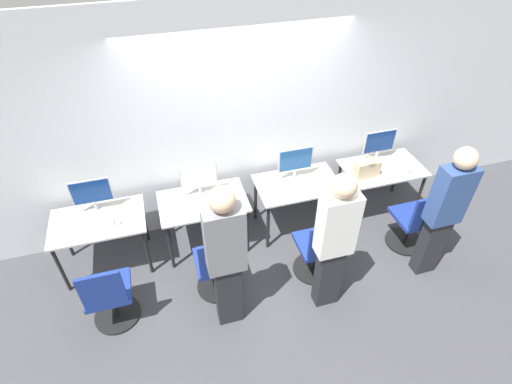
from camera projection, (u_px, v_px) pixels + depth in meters
The scene contains 27 objects.
ground_plane at pixel (259, 251), 4.98m from camera, with size 20.00×20.00×0.00m, color #3D3D42.
wall_back at pixel (241, 123), 4.64m from camera, with size 12.00×0.05×2.80m.
desk_far_left at pixel (99, 226), 4.43m from camera, with size 1.02×0.64×0.71m.
monitor_far_left at pixel (92, 195), 4.36m from camera, with size 0.43×0.19×0.42m.
keyboard_far_left at pixel (97, 224), 4.32m from camera, with size 0.36×0.14×0.02m.
mouse_far_left at pixel (119, 221), 4.35m from camera, with size 0.06×0.09×0.03m.
office_chair_far_left at pixel (110, 298), 3.99m from camera, with size 0.48×0.48×0.92m.
desk_left at pixel (203, 206), 4.69m from camera, with size 1.02×0.64×0.71m.
monitor_left at pixel (199, 179), 4.58m from camera, with size 0.43×0.19×0.42m.
keyboard_left at pixel (204, 205), 4.56m from camera, with size 0.36×0.14×0.02m.
mouse_left at pixel (225, 200), 4.62m from camera, with size 0.06×0.09×0.03m.
office_chair_left at pixel (217, 268), 4.29m from camera, with size 0.48×0.48×0.92m.
person_left at pixel (226, 255), 3.64m from camera, with size 0.36×0.23×1.77m.
desk_right at pixel (297, 189), 4.94m from camera, with size 1.02×0.64×0.71m.
monitor_right at pixel (295, 162), 4.82m from camera, with size 0.43×0.19×0.42m.
keyboard_right at pixel (302, 190), 4.77m from camera, with size 0.36×0.14×0.02m.
mouse_right at pixel (320, 186), 4.81m from camera, with size 0.06×0.09×0.03m.
office_chair_right at pixel (318, 251), 4.47m from camera, with size 0.48×0.48×0.92m.
person_right at pixel (335, 240), 3.83m from camera, with size 0.36×0.23×1.73m.
desk_far_right at pixel (382, 173), 5.19m from camera, with size 1.02×0.64×0.71m.
monitor_far_right at pixel (379, 144), 5.13m from camera, with size 0.43×0.19×0.42m.
keyboard_far_right at pixel (389, 173), 5.02m from camera, with size 0.36×0.14×0.02m.
mouse_far_right at pixel (408, 170), 5.06m from camera, with size 0.06×0.09×0.03m.
office_chair_far_right at pixel (414, 224), 4.81m from camera, with size 0.48×0.48×0.92m.
person_far_right at pixel (445, 210), 4.18m from camera, with size 0.36×0.22×1.71m.
handbag at pixel (367, 168), 4.92m from camera, with size 0.30×0.18×0.25m.
placard_left at pixel (221, 193), 4.67m from camera, with size 0.16×0.03×0.08m.
Camera 1 is at (-0.97, -3.20, 3.76)m, focal length 28.00 mm.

